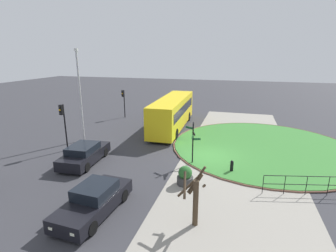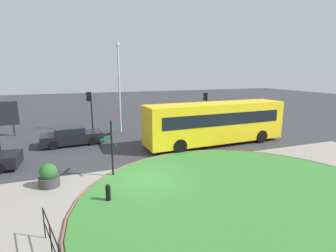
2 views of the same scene
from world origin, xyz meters
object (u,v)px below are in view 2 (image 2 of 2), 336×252
lamppost_tall (119,86)px  bus_yellow (215,122)px  signpost_directional (111,145)px  traffic_light_far (206,101)px  bollard_foreground (108,193)px  car_far_lane (72,136)px  planter_near_signpost (49,176)px  traffic_light_near (90,104)px

lamppost_tall → bus_yellow: bearing=-47.7°
signpost_directional → traffic_light_far: size_ratio=0.91×
bollard_foreground → bus_yellow: 11.16m
signpost_directional → car_far_lane: signpost_directional is taller
bus_yellow → planter_near_signpost: bus_yellow is taller
bus_yellow → planter_near_signpost: size_ratio=9.58×
signpost_directional → lamppost_tall: lamppost_tall is taller
bus_yellow → traffic_light_near: (-8.66, 6.50, 1.05)m
lamppost_tall → traffic_light_near: bearing=-177.7°
traffic_light_near → signpost_directional: bearing=100.2°
traffic_light_near → traffic_light_far: 11.57m
traffic_light_near → traffic_light_far: (11.56, 0.34, -0.29)m
signpost_directional → lamppost_tall: bearing=76.7°
bus_yellow → lamppost_tall: size_ratio=1.40×
bus_yellow → traffic_light_near: traffic_light_near is taller
bus_yellow → lamppost_tall: lamppost_tall is taller
bollard_foreground → traffic_light_far: (11.95, 13.26, 2.04)m
signpost_directional → planter_near_signpost: 3.29m
bollard_foreground → bus_yellow: size_ratio=0.07×
traffic_light_far → lamppost_tall: bearing=8.8°
car_far_lane → lamppost_tall: bearing=30.2°
traffic_light_far → traffic_light_near: bearing=9.0°
signpost_directional → bollard_foreground: 3.09m
traffic_light_far → lamppost_tall: (-8.92, -0.24, 1.79)m
planter_near_signpost → signpost_directional: bearing=2.4°
car_far_lane → lamppost_tall: 6.31m
bollard_foreground → traffic_light_near: 13.13m
car_far_lane → bollard_foreground: bearing=-86.6°
car_far_lane → traffic_light_far: (13.22, 3.13, 1.81)m
signpost_directional → bus_yellow: bus_yellow is taller
planter_near_signpost → lamppost_tall: bearing=62.3°
signpost_directional → bollard_foreground: (-0.60, -2.72, -1.34)m
bus_yellow → traffic_light_far: traffic_light_far is taller
bollard_foreground → lamppost_tall: lamppost_tall is taller
bus_yellow → lamppost_tall: 9.29m
lamppost_tall → bollard_foreground: bearing=-103.1°
bollard_foreground → lamppost_tall: (3.03, 13.02, 3.83)m
bollard_foreground → lamppost_tall: size_ratio=0.10×
traffic_light_far → signpost_directional: bearing=50.2°
car_far_lane → planter_near_signpost: car_far_lane is taller
signpost_directional → bus_yellow: 9.22m
car_far_lane → signpost_directional: bearing=-79.6°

